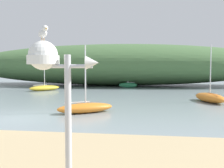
% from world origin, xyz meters
% --- Properties ---
extents(ground_plane, '(120.00, 120.00, 0.00)m').
position_xyz_m(ground_plane, '(0.00, 0.00, 0.00)').
color(ground_plane, gray).
extents(distant_hill, '(49.06, 13.73, 6.25)m').
position_xyz_m(distant_hill, '(1.78, 26.00, 3.12)').
color(distant_hill, '#476B3D').
rests_on(distant_hill, ground).
extents(mast_structure, '(1.31, 0.58, 3.02)m').
position_xyz_m(mast_structure, '(5.00, -8.60, 2.72)').
color(mast_structure, silver).
rests_on(mast_structure, beach_sand).
extents(seagull_on_radar, '(0.31, 0.32, 0.26)m').
position_xyz_m(seagull_on_radar, '(4.89, -8.61, 3.37)').
color(seagull_on_radar, orange).
rests_on(seagull_on_radar, mast_structure).
extents(sailboat_off_point, '(3.53, 3.83, 3.50)m').
position_xyz_m(sailboat_off_point, '(-5.23, 15.66, 0.31)').
color(sailboat_off_point, gold).
rests_on(sailboat_off_point, ground).
extents(sailboat_by_sandbar, '(2.43, 4.04, 4.51)m').
position_xyz_m(sailboat_by_sandbar, '(11.66, 7.81, 0.37)').
color(sailboat_by_sandbar, orange).
rests_on(sailboat_by_sandbar, ground).
extents(sailboat_centre_water, '(3.51, 2.80, 4.07)m').
position_xyz_m(sailboat_centre_water, '(3.08, 1.88, 0.32)').
color(sailboat_centre_water, orange).
rests_on(sailboat_centre_water, ground).
extents(sailboat_far_right, '(2.56, 0.87, 3.37)m').
position_xyz_m(sailboat_far_right, '(4.22, 21.21, 0.37)').
color(sailboat_far_right, '#287A4C').
rests_on(sailboat_far_right, ground).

